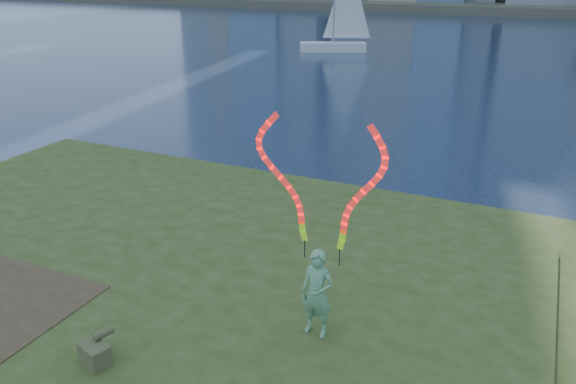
% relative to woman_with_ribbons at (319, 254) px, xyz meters
% --- Properties ---
extents(ground, '(320.00, 320.00, 0.00)m').
position_rel_woman_with_ribbons_xyz_m(ground, '(-3.44, 1.34, -2.24)').
color(ground, '#19263F').
rests_on(ground, ground).
extents(grassy_knoll, '(20.00, 18.00, 0.80)m').
position_rel_woman_with_ribbons_xyz_m(grassy_knoll, '(-3.44, -0.96, -1.90)').
color(grassy_knoll, '#354418').
rests_on(grassy_knoll, ground).
extents(far_shore, '(320.00, 40.00, 1.20)m').
position_rel_woman_with_ribbons_xyz_m(far_shore, '(-3.44, 96.34, -1.64)').
color(far_shore, '#514B3B').
rests_on(far_shore, ground).
extents(woman_with_ribbons, '(2.00, 0.39, 3.90)m').
position_rel_woman_with_ribbons_xyz_m(woman_with_ribbons, '(0.00, 0.00, 0.00)').
color(woman_with_ribbons, '#176A22').
rests_on(woman_with_ribbons, grassy_knoll).
extents(canvas_bag, '(0.55, 0.62, 0.45)m').
position_rel_woman_with_ribbons_xyz_m(canvas_bag, '(-2.74, -2.13, -1.25)').
color(canvas_bag, '#444829').
rests_on(canvas_bag, grassy_knoll).
extents(sailboat, '(5.47, 3.52, 8.41)m').
position_rel_woman_with_ribbons_xyz_m(sailboat, '(-13.04, 36.14, -0.79)').
color(sailboat, silver).
rests_on(sailboat, ground).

